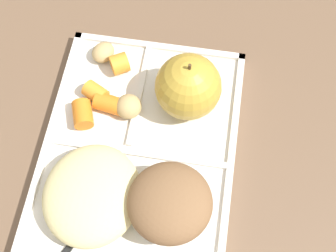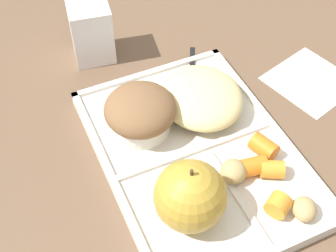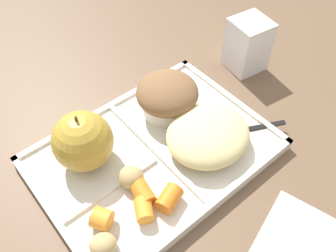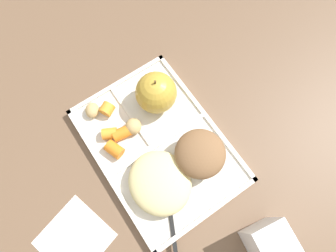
# 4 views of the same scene
# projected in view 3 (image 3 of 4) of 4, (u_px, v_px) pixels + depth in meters

# --- Properties ---
(ground) EXTENTS (6.00, 6.00, 0.00)m
(ground) POSITION_uv_depth(u_px,v_px,m) (155.00, 157.00, 0.50)
(ground) COLOR brown
(lunch_tray) EXTENTS (0.32, 0.23, 0.02)m
(lunch_tray) POSITION_uv_depth(u_px,v_px,m) (154.00, 154.00, 0.49)
(lunch_tray) COLOR silver
(lunch_tray) RESTS_ON ground
(green_apple) EXTENTS (0.08, 0.08, 0.09)m
(green_apple) POSITION_uv_depth(u_px,v_px,m) (83.00, 141.00, 0.45)
(green_apple) COLOR #B79333
(green_apple) RESTS_ON lunch_tray
(bran_muffin) EXTENTS (0.09, 0.09, 0.06)m
(bran_muffin) POSITION_uv_depth(u_px,v_px,m) (167.00, 96.00, 0.52)
(bran_muffin) COLOR silver
(bran_muffin) RESTS_ON lunch_tray
(carrot_slice_small) EXTENTS (0.03, 0.04, 0.02)m
(carrot_slice_small) POSITION_uv_depth(u_px,v_px,m) (142.00, 191.00, 0.44)
(carrot_slice_small) COLOR orange
(carrot_slice_small) RESTS_ON lunch_tray
(carrot_slice_back) EXTENTS (0.04, 0.03, 0.02)m
(carrot_slice_back) POSITION_uv_depth(u_px,v_px,m) (169.00, 199.00, 0.43)
(carrot_slice_back) COLOR orange
(carrot_slice_back) RESTS_ON lunch_tray
(carrot_slice_diagonal) EXTENTS (0.03, 0.03, 0.03)m
(carrot_slice_diagonal) POSITION_uv_depth(u_px,v_px,m) (102.00, 219.00, 0.41)
(carrot_slice_diagonal) COLOR orange
(carrot_slice_diagonal) RESTS_ON lunch_tray
(carrot_slice_center) EXTENTS (0.03, 0.03, 0.02)m
(carrot_slice_center) POSITION_uv_depth(u_px,v_px,m) (144.00, 210.00, 0.42)
(carrot_slice_center) COLOR orange
(carrot_slice_center) RESTS_ON lunch_tray
(potato_chunk_corner) EXTENTS (0.04, 0.04, 0.02)m
(potato_chunk_corner) POSITION_uv_depth(u_px,v_px,m) (103.00, 244.00, 0.39)
(potato_chunk_corner) COLOR tan
(potato_chunk_corner) RESTS_ON lunch_tray
(potato_chunk_large) EXTENTS (0.04, 0.04, 0.03)m
(potato_chunk_large) POSITION_uv_depth(u_px,v_px,m) (131.00, 177.00, 0.45)
(potato_chunk_large) COLOR tan
(potato_chunk_large) RESTS_ON lunch_tray
(egg_noodle_pile) EXTENTS (0.12, 0.11, 0.04)m
(egg_noodle_pile) POSITION_uv_depth(u_px,v_px,m) (208.00, 135.00, 0.48)
(egg_noodle_pile) COLOR beige
(egg_noodle_pile) RESTS_ON lunch_tray
(meatball_front) EXTENTS (0.03, 0.03, 0.03)m
(meatball_front) POSITION_uv_depth(u_px,v_px,m) (182.00, 136.00, 0.49)
(meatball_front) COLOR #755B4C
(meatball_front) RESTS_ON lunch_tray
(meatball_side) EXTENTS (0.04, 0.04, 0.04)m
(meatball_side) POSITION_uv_depth(u_px,v_px,m) (196.00, 138.00, 0.48)
(meatball_side) COLOR brown
(meatball_side) RESTS_ON lunch_tray
(meatball_back) EXTENTS (0.03, 0.03, 0.03)m
(meatball_back) POSITION_uv_depth(u_px,v_px,m) (221.00, 137.00, 0.49)
(meatball_back) COLOR brown
(meatball_back) RESTS_ON lunch_tray
(plastic_fork) EXTENTS (0.14, 0.08, 0.00)m
(plastic_fork) POSITION_uv_depth(u_px,v_px,m) (228.00, 133.00, 0.51)
(plastic_fork) COLOR black
(plastic_fork) RESTS_ON lunch_tray
(milk_carton) EXTENTS (0.07, 0.07, 0.09)m
(milk_carton) POSITION_uv_depth(u_px,v_px,m) (247.00, 45.00, 0.59)
(milk_carton) COLOR white
(milk_carton) RESTS_ON ground
(paper_napkin) EXTENTS (0.13, 0.13, 0.00)m
(paper_napkin) POSITION_uv_depth(u_px,v_px,m) (307.00, 247.00, 0.42)
(paper_napkin) COLOR white
(paper_napkin) RESTS_ON ground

